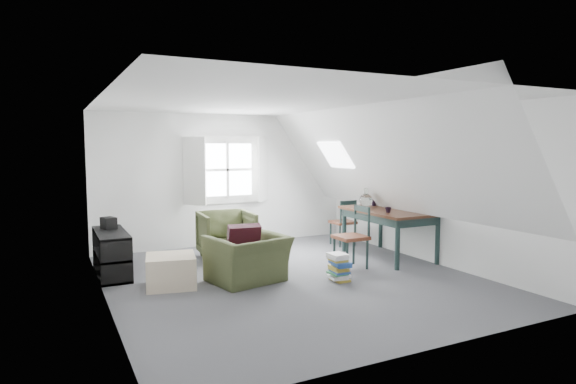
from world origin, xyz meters
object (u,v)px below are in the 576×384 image
dining_chair_near (353,236)px  dining_chair_far (344,222)px  armchair_far (227,258)px  magazine_stack (339,267)px  media_shelf (112,256)px  dining_table (389,216)px  ottoman (171,271)px  armchair_near (248,282)px

dining_chair_near → dining_chair_far: bearing=155.1°
armchair_far → magazine_stack: 2.23m
media_shelf → dining_table: bearing=-14.3°
dining_chair_far → media_shelf: bearing=20.8°
armchair_far → dining_chair_far: dining_chair_far is taller
armchair_far → ottoman: bearing=-131.3°
armchair_near → ottoman: 1.07m
ottoman → dining_chair_near: dining_chair_near is taller
armchair_near → dining_chair_near: 1.84m
armchair_far → dining_chair_far: size_ratio=1.01×
dining_chair_far → dining_chair_near: bearing=78.3°
media_shelf → magazine_stack: 3.33m
armchair_near → dining_chair_far: (2.58, 1.50, 0.46)m
armchair_far → media_shelf: 1.91m
dining_chair_far → ottoman: bearing=35.9°
dining_chair_far → dining_chair_near: (-0.82, -1.50, 0.05)m
ottoman → dining_chair_far: 3.81m
armchair_far → ottoman: (-1.22, -1.21, 0.21)m
armchair_near → dining_chair_near: (1.77, -0.00, 0.51)m
media_shelf → armchair_near: bearing=-38.6°
dining_chair_far → armchair_near: bearing=47.0°
magazine_stack → armchair_near: bearing=155.6°
media_shelf → armchair_far: bearing=5.4°
dining_table → dining_chair_near: size_ratio=1.71×
dining_chair_far → magazine_stack: size_ratio=2.27×
dining_chair_near → media_shelf: dining_chair_near is taller
armchair_near → dining_chair_near: size_ratio=1.04×
magazine_stack → dining_table: bearing=28.7°
dining_chair_far → media_shelf: size_ratio=0.70×
dining_chair_far → magazine_stack: (-1.41, -2.03, -0.26)m
dining_chair_near → magazine_stack: (-0.59, -0.53, -0.31)m
magazine_stack → dining_chair_near: bearing=41.8°
ottoman → dining_chair_near: bearing=-5.3°
armchair_near → media_shelf: 2.07m
ottoman → media_shelf: bearing=124.3°
armchair_far → magazine_stack: (0.97, -2.00, 0.19)m
armchair_far → dining_chair_far: 2.42m
ottoman → dining_table: size_ratio=0.39×
media_shelf → magazine_stack: (2.84, -1.74, -0.10)m
media_shelf → dining_chair_far: bearing=1.3°
armchair_far → magazine_stack: armchair_far is taller
dining_table → armchair_far: bearing=158.2°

